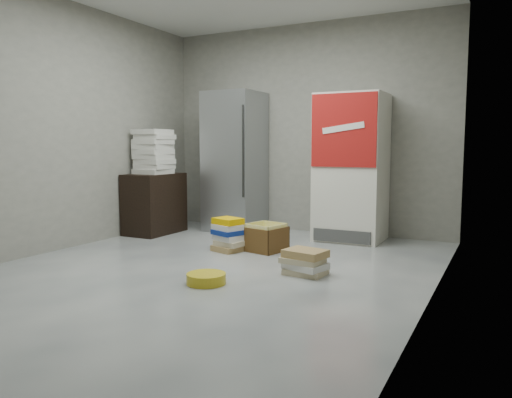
{
  "coord_description": "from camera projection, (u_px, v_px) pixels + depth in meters",
  "views": [
    {
      "loc": [
        2.5,
        -3.9,
        1.16
      ],
      "look_at": [
        0.15,
        0.7,
        0.62
      ],
      "focal_mm": 35.0,
      "sensor_mm": 36.0,
      "label": 1
    }
  ],
  "objects": [
    {
      "name": "ground",
      "position": [
        208.0,
        270.0,
        4.7
      ],
      "size": [
        5.0,
        5.0,
        0.0
      ],
      "primitive_type": "plane",
      "color": "#BBBBB6",
      "rests_on": "ground"
    },
    {
      "name": "room_shell",
      "position": [
        206.0,
        76.0,
        4.51
      ],
      "size": [
        4.04,
        5.04,
        2.82
      ],
      "color": "gray",
      "rests_on": "ground"
    },
    {
      "name": "steel_fridge",
      "position": [
        235.0,
        162.0,
        6.89
      ],
      "size": [
        0.7,
        0.72,
        1.9
      ],
      "color": "#A9ADB2",
      "rests_on": "ground"
    },
    {
      "name": "coke_cooler",
      "position": [
        351.0,
        167.0,
        6.15
      ],
      "size": [
        0.8,
        0.73,
        1.8
      ],
      "color": "silver",
      "rests_on": "ground"
    },
    {
      "name": "wood_shelf",
      "position": [
        155.0,
        204.0,
        6.68
      ],
      "size": [
        0.5,
        0.8,
        0.8
      ],
      "primitive_type": "cube",
      "color": "black",
      "rests_on": "ground"
    },
    {
      "name": "supply_box_stack",
      "position": [
        154.0,
        152.0,
        6.6
      ],
      "size": [
        0.44,
        0.44,
        0.58
      ],
      "color": "beige",
      "rests_on": "wood_shelf"
    },
    {
      "name": "phonebook_stack_main",
      "position": [
        228.0,
        235.0,
        5.54
      ],
      "size": [
        0.38,
        0.35,
        0.37
      ],
      "rotation": [
        0.0,
        0.0,
        -0.33
      ],
      "color": "#9D7D4B",
      "rests_on": "ground"
    },
    {
      "name": "phonebook_stack_side",
      "position": [
        305.0,
        262.0,
        4.53
      ],
      "size": [
        0.42,
        0.36,
        0.23
      ],
      "rotation": [
        0.0,
        0.0,
        -0.11
      ],
      "color": "tan",
      "rests_on": "ground"
    },
    {
      "name": "cardboard_box",
      "position": [
        266.0,
        240.0,
        5.56
      ],
      "size": [
        0.46,
        0.46,
        0.31
      ],
      "rotation": [
        0.0,
        0.0,
        -0.23
      ],
      "color": "yellow",
      "rests_on": "ground"
    },
    {
      "name": "bucket_lid",
      "position": [
        206.0,
        279.0,
        4.24
      ],
      "size": [
        0.45,
        0.45,
        0.09
      ],
      "primitive_type": "cylinder",
      "rotation": [
        0.0,
        0.0,
        0.43
      ],
      "color": "gold",
      "rests_on": "ground"
    }
  ]
}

